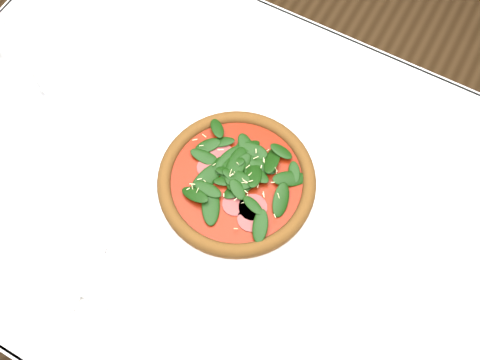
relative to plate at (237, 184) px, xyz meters
The scene contains 7 objects.
ground 0.76m from the plate, 131.57° to the right, with size 6.00×6.00×0.00m, color brown.
dining_table 0.11m from the plate, 131.57° to the right, with size 1.21×0.81×0.75m.
plate is the anchor object (origin of this frame).
pizza 0.02m from the plate, 63.43° to the right, with size 0.31×0.31×0.04m.
wine_glass 0.42m from the plate, behind, with size 0.08×0.08×0.19m.
napkin 0.29m from the plate, 116.65° to the right, with size 0.14×0.06×0.01m, color white.
fork 0.27m from the plate, 119.91° to the right, with size 0.04×0.15×0.00m.
Camera 1 is at (0.20, -0.31, 1.60)m, focal length 40.00 mm.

